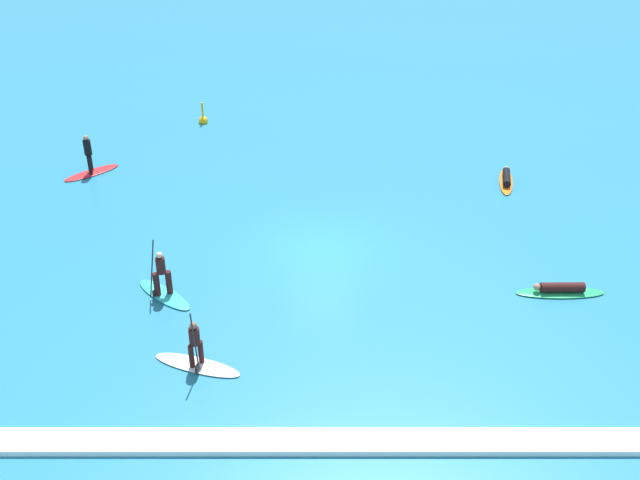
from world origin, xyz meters
The scene contains 8 objects.
ground_plane centered at (0.00, 0.00, 0.00)m, with size 120.00×120.00×0.00m, color teal.
surfer_on_teal_board centered at (-5.45, -2.88, 0.45)m, with size 2.41×2.28×2.25m.
surfer_on_green_board centered at (8.27, -2.75, 0.16)m, with size 3.08×0.73×0.44m.
surfer_on_red_board centered at (-10.28, 6.51, 0.54)m, with size 2.43×2.20×1.84m.
surfer_on_orange_board centered at (8.09, 5.66, 0.16)m, with size 1.02×2.66×0.43m.
surfer_on_white_board centered at (-3.81, -6.58, 0.41)m, with size 2.92×1.62×2.30m.
marker_buoy centered at (-6.00, 12.23, 0.16)m, with size 0.46×0.46×1.21m.
wave_crest centered at (0.00, -9.79, 0.09)m, with size 19.30×0.90×0.18m, color white.
Camera 1 is at (-0.06, -25.17, 15.95)m, focal length 44.41 mm.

